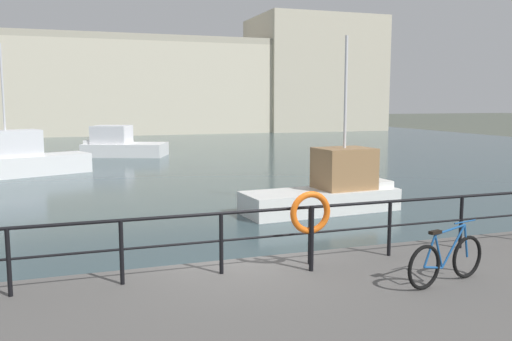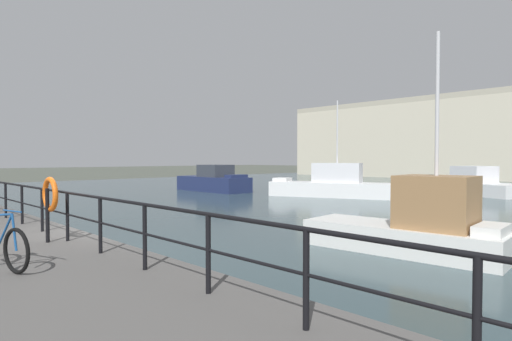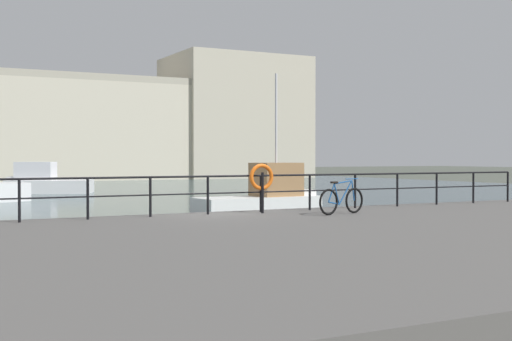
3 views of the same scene
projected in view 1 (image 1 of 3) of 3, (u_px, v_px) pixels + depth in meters
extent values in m
plane|color=#4C5147|center=(239.00, 299.00, 10.22)|extent=(240.00, 240.00, 0.00)
cube|color=#33474C|center=(114.00, 153.00, 38.52)|extent=(80.00, 60.00, 0.01)
cube|color=beige|center=(95.00, 89.00, 60.13)|extent=(68.55, 10.44, 9.96)
cube|color=#C0B69F|center=(314.00, 75.00, 68.52)|extent=(15.10, 11.48, 13.93)
cube|color=#B1A993|center=(96.00, 35.00, 54.84)|extent=(68.55, 0.60, 0.70)
cube|color=white|center=(320.00, 201.00, 18.15)|extent=(5.43, 2.24, 0.73)
cube|color=#997047|center=(344.00, 168.00, 18.38)|extent=(1.95, 1.60, 1.39)
cube|color=white|center=(375.00, 183.00, 18.97)|extent=(0.73, 1.33, 0.24)
cylinder|color=silver|center=(346.00, 92.00, 18.05)|extent=(0.10, 0.10, 3.73)
cube|color=white|center=(1.00, 168.00, 26.10)|extent=(8.56, 4.86, 0.99)
cube|color=silver|center=(6.00, 144.00, 26.15)|extent=(3.43, 2.46, 1.29)
cylinder|color=silver|center=(2.00, 87.00, 25.80)|extent=(0.10, 0.10, 4.15)
cube|color=white|center=(126.00, 150.00, 36.28)|extent=(5.93, 4.54, 0.86)
cube|color=silver|center=(112.00, 134.00, 36.20)|extent=(2.96, 2.90, 1.18)
cube|color=white|center=(93.00, 141.00, 36.34)|extent=(1.32, 2.01, 0.24)
cylinder|color=black|center=(9.00, 263.00, 8.10)|extent=(0.07, 0.07, 1.05)
cylinder|color=black|center=(122.00, 253.00, 8.64)|extent=(0.07, 0.07, 1.05)
cylinder|color=black|center=(221.00, 244.00, 9.17)|extent=(0.07, 0.07, 1.05)
cylinder|color=black|center=(310.00, 236.00, 9.71)|extent=(0.07, 0.07, 1.05)
cylinder|color=black|center=(389.00, 229.00, 10.24)|extent=(0.07, 0.07, 1.05)
cylinder|color=black|center=(461.00, 222.00, 10.78)|extent=(0.07, 0.07, 1.05)
cylinder|color=black|center=(221.00, 213.00, 9.10)|extent=(23.16, 0.06, 0.06)
cylinder|color=black|center=(221.00, 241.00, 9.16)|extent=(23.16, 0.04, 0.04)
torus|color=black|center=(467.00, 257.00, 8.97)|extent=(0.71, 0.22, 0.72)
torus|color=black|center=(424.00, 267.00, 8.41)|extent=(0.71, 0.22, 0.72)
cylinder|color=#194C8C|center=(454.00, 246.00, 8.75)|extent=(0.54, 0.16, 0.66)
cylinder|color=#194C8C|center=(439.00, 251.00, 8.56)|extent=(0.24, 0.09, 0.58)
cylinder|color=#194C8C|center=(450.00, 230.00, 8.66)|extent=(0.71, 0.20, 0.11)
cylinder|color=#194C8C|center=(433.00, 267.00, 8.53)|extent=(0.43, 0.13, 0.12)
cylinder|color=#194C8C|center=(430.00, 251.00, 8.44)|extent=(0.26, 0.09, 0.51)
cylinder|color=#194C8C|center=(466.00, 241.00, 8.91)|extent=(0.14, 0.07, 0.57)
cube|color=black|center=(435.00, 232.00, 8.46)|extent=(0.23, 0.14, 0.05)
cylinder|color=#194C8C|center=(465.00, 222.00, 8.84)|extent=(0.51, 0.14, 0.02)
cylinder|color=black|center=(312.00, 239.00, 9.32)|extent=(0.08, 0.08, 1.15)
torus|color=orange|center=(310.00, 213.00, 9.31)|extent=(0.75, 0.11, 0.75)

